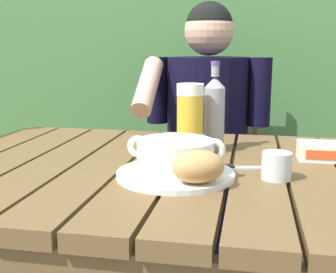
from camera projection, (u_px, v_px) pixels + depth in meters
The scene contains 11 objects.
dining_table at pixel (153, 205), 1.09m from camera, with size 1.13×0.84×0.75m.
chair_near_diner at pixel (210, 175), 1.94m from camera, with size 0.43×0.45×0.96m.
person_eating at pixel (205, 132), 1.70m from camera, with size 0.48×0.47×1.21m.
serving_plate at pixel (175, 174), 0.97m from camera, with size 0.26×0.26×0.01m.
soup_bowl at pixel (175, 155), 0.96m from camera, with size 0.22×0.17×0.08m.
bread_roll at pixel (198, 167), 0.88m from camera, with size 0.13×0.12×0.07m.
beer_glass at pixel (190, 119), 1.16m from camera, with size 0.07×0.07×0.19m.
beer_bottle at pixel (214, 112), 1.21m from camera, with size 0.06×0.06×0.25m.
water_glass_small at pixel (276, 166), 0.95m from camera, with size 0.07×0.07×0.06m.
butter_tub at pixel (319, 151), 1.11m from camera, with size 0.11×0.08×0.04m.
table_knife at pixel (233, 168), 1.03m from camera, with size 0.15×0.05×0.01m.
Camera 1 is at (0.23, -1.01, 1.04)m, focal length 46.53 mm.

